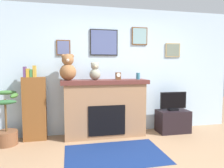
% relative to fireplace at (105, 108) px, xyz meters
% --- Properties ---
extents(back_wall, '(5.20, 0.15, 2.60)m').
position_rel_fireplace_xyz_m(back_wall, '(0.33, 0.29, 0.73)').
color(back_wall, silver).
rests_on(back_wall, ground_plane).
extents(fireplace, '(1.70, 0.51, 1.13)m').
position_rel_fireplace_xyz_m(fireplace, '(0.00, 0.00, 0.00)').
color(fireplace, '#997050').
rests_on(fireplace, ground_plane).
extents(bookshelf, '(0.42, 0.16, 1.41)m').
position_rel_fireplace_xyz_m(bookshelf, '(-1.34, 0.03, 0.07)').
color(bookshelf, brown).
rests_on(bookshelf, ground_plane).
extents(potted_plant, '(0.46, 0.59, 0.95)m').
position_rel_fireplace_xyz_m(potted_plant, '(-1.79, -0.11, -0.26)').
color(potted_plant, brown).
rests_on(potted_plant, ground_plane).
extents(tv_stand, '(0.66, 0.40, 0.47)m').
position_rel_fireplace_xyz_m(tv_stand, '(1.45, -0.07, -0.34)').
color(tv_stand, black).
rests_on(tv_stand, ground_plane).
extents(television, '(0.58, 0.14, 0.39)m').
position_rel_fireplace_xyz_m(television, '(1.45, -0.07, 0.08)').
color(television, black).
rests_on(television, tv_stand).
extents(area_rug, '(1.57, 1.04, 0.01)m').
position_rel_fireplace_xyz_m(area_rug, '(0.00, -0.90, -0.57)').
color(area_rug, navy).
rests_on(area_rug, ground_plane).
extents(candle_jar, '(0.08, 0.08, 0.13)m').
position_rel_fireplace_xyz_m(candle_jar, '(0.68, -0.02, 0.63)').
color(candle_jar, teal).
rests_on(candle_jar, fireplace).
extents(mantel_clock, '(0.10, 0.08, 0.14)m').
position_rel_fireplace_xyz_m(mantel_clock, '(0.27, -0.02, 0.63)').
color(mantel_clock, brown).
rests_on(mantel_clock, fireplace).
extents(teddy_bear_cream, '(0.31, 0.31, 0.50)m').
position_rel_fireplace_xyz_m(teddy_bear_cream, '(-0.71, -0.02, 0.78)').
color(teddy_bear_cream, '#905F39').
rests_on(teddy_bear_cream, fireplace).
extents(teddy_bear_brown, '(0.22, 0.22, 0.35)m').
position_rel_fireplace_xyz_m(teddy_bear_brown, '(-0.20, -0.02, 0.72)').
color(teddy_bear_brown, gray).
rests_on(teddy_bear_brown, fireplace).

